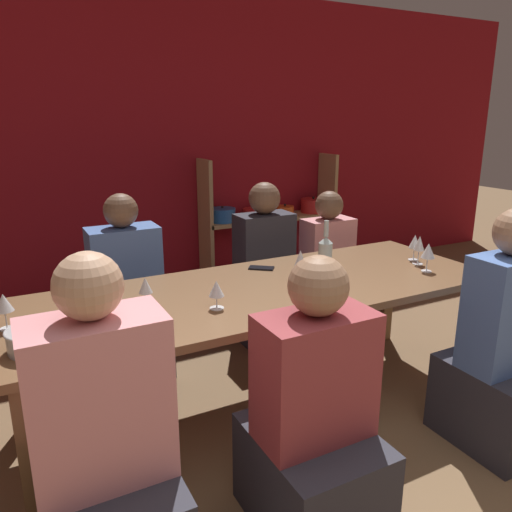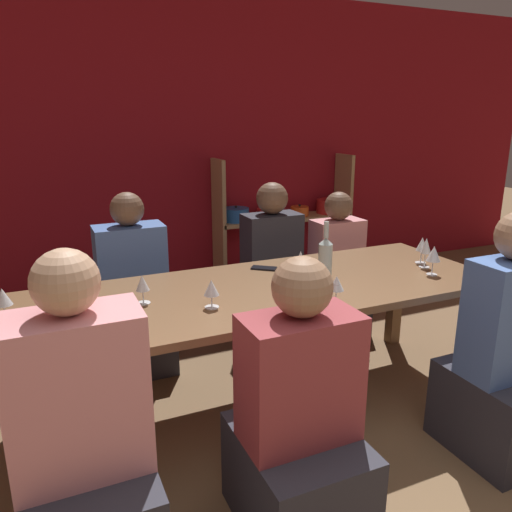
{
  "view_description": "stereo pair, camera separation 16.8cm",
  "coord_description": "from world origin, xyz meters",
  "px_view_note": "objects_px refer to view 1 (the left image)",
  "views": [
    {
      "loc": [
        -1.21,
        -0.61,
        1.64
      ],
      "look_at": [
        0.02,
        1.73,
        0.88
      ],
      "focal_mm": 35.0,
      "sensor_mm": 36.0,
      "label": 1
    },
    {
      "loc": [
        -1.05,
        -0.68,
        1.64
      ],
      "look_at": [
        0.02,
        1.73,
        0.88
      ],
      "focal_mm": 35.0,
      "sensor_mm": 36.0,
      "label": 2
    }
  ],
  "objects_px": {
    "wine_glass_red_e": "(216,290)",
    "person_far_b": "(128,308)",
    "dining_table": "(265,300)",
    "wine_glass_white_a": "(415,242)",
    "shelf_unit": "(274,234)",
    "wine_glass_red_b": "(4,304)",
    "wine_glass_red_c": "(300,259)",
    "cell_phone": "(261,268)",
    "wine_glass_red_a": "(89,272)",
    "wine_glass_red_h": "(145,287)",
    "person_near_c": "(108,485)",
    "person_far_c": "(264,283)",
    "mixing_bowl": "(37,337)",
    "wine_glass_red_d": "(419,244)",
    "wine_glass_red_f": "(99,322)",
    "wine_glass_red_g": "(428,252)",
    "person_far_a": "(326,279)",
    "wine_bottle_green": "(325,259)",
    "wine_glass_red_i": "(340,283)",
    "person_near_a": "(313,434)",
    "person_near_b": "(499,361)"
  },
  "relations": [
    {
      "from": "wine_glass_red_e",
      "to": "person_far_b",
      "type": "xyz_separation_m",
      "value": [
        -0.21,
        0.98,
        -0.41
      ]
    },
    {
      "from": "dining_table",
      "to": "wine_glass_white_a",
      "type": "height_order",
      "value": "wine_glass_white_a"
    },
    {
      "from": "shelf_unit",
      "to": "wine_glass_white_a",
      "type": "xyz_separation_m",
      "value": [
        -0.1,
        -1.99,
        0.38
      ]
    },
    {
      "from": "wine_glass_red_b",
      "to": "wine_glass_red_c",
      "type": "relative_size",
      "value": 0.89
    },
    {
      "from": "wine_glass_white_a",
      "to": "wine_glass_red_c",
      "type": "distance_m",
      "value": 0.88
    },
    {
      "from": "cell_phone",
      "to": "wine_glass_red_a",
      "type": "bearing_deg",
      "value": 176.75
    },
    {
      "from": "wine_glass_red_c",
      "to": "person_far_b",
      "type": "bearing_deg",
      "value": 132.94
    },
    {
      "from": "wine_glass_red_a",
      "to": "wine_glass_white_a",
      "type": "distance_m",
      "value": 1.97
    },
    {
      "from": "dining_table",
      "to": "wine_glass_red_h",
      "type": "bearing_deg",
      "value": 177.68
    },
    {
      "from": "person_near_c",
      "to": "person_far_c",
      "type": "distance_m",
      "value": 2.18
    },
    {
      "from": "mixing_bowl",
      "to": "wine_glass_red_d",
      "type": "distance_m",
      "value": 2.21
    },
    {
      "from": "wine_glass_red_f",
      "to": "cell_phone",
      "type": "relative_size",
      "value": 1.03
    },
    {
      "from": "wine_glass_red_e",
      "to": "cell_phone",
      "type": "bearing_deg",
      "value": 43.25
    },
    {
      "from": "person_far_b",
      "to": "person_near_c",
      "type": "relative_size",
      "value": 0.93
    },
    {
      "from": "dining_table",
      "to": "wine_glass_red_g",
      "type": "xyz_separation_m",
      "value": [
        0.99,
        -0.2,
        0.2
      ]
    },
    {
      "from": "wine_glass_red_h",
      "to": "person_far_c",
      "type": "relative_size",
      "value": 0.12
    },
    {
      "from": "wine_glass_red_h",
      "to": "wine_glass_red_g",
      "type": "bearing_deg",
      "value": -7.96
    },
    {
      "from": "wine_glass_red_b",
      "to": "person_far_a",
      "type": "height_order",
      "value": "person_far_a"
    },
    {
      "from": "shelf_unit",
      "to": "wine_glass_red_b",
      "type": "relative_size",
      "value": 8.62
    },
    {
      "from": "wine_glass_red_a",
      "to": "wine_glass_red_e",
      "type": "distance_m",
      "value": 0.72
    },
    {
      "from": "wine_bottle_green",
      "to": "wine_glass_red_b",
      "type": "relative_size",
      "value": 2.18
    },
    {
      "from": "shelf_unit",
      "to": "wine_glass_white_a",
      "type": "distance_m",
      "value": 2.03
    },
    {
      "from": "wine_glass_red_h",
      "to": "person_far_a",
      "type": "bearing_deg",
      "value": 24.72
    },
    {
      "from": "wine_glass_red_e",
      "to": "wine_glass_red_h",
      "type": "bearing_deg",
      "value": 146.83
    },
    {
      "from": "wine_bottle_green",
      "to": "person_far_a",
      "type": "height_order",
      "value": "wine_bottle_green"
    },
    {
      "from": "dining_table",
      "to": "cell_phone",
      "type": "relative_size",
      "value": 16.38
    },
    {
      "from": "wine_glass_red_c",
      "to": "wine_glass_red_h",
      "type": "height_order",
      "value": "wine_glass_red_c"
    },
    {
      "from": "wine_glass_red_b",
      "to": "wine_glass_red_h",
      "type": "distance_m",
      "value": 0.61
    },
    {
      "from": "wine_glass_red_i",
      "to": "person_far_c",
      "type": "distance_m",
      "value": 1.26
    },
    {
      "from": "wine_glass_white_a",
      "to": "wine_glass_red_f",
      "type": "distance_m",
      "value": 2.05
    },
    {
      "from": "person_far_a",
      "to": "wine_glass_red_c",
      "type": "bearing_deg",
      "value": 46.15
    },
    {
      "from": "wine_glass_red_a",
      "to": "person_near_c",
      "type": "bearing_deg",
      "value": -98.52
    },
    {
      "from": "wine_glass_red_b",
      "to": "person_far_c",
      "type": "xyz_separation_m",
      "value": [
        1.7,
        0.78,
        -0.42
      ]
    },
    {
      "from": "mixing_bowl",
      "to": "person_near_a",
      "type": "bearing_deg",
      "value": -33.34
    },
    {
      "from": "person_far_b",
      "to": "person_far_c",
      "type": "height_order",
      "value": "person_far_c"
    },
    {
      "from": "wine_glass_white_a",
      "to": "wine_glass_red_d",
      "type": "distance_m",
      "value": 0.09
    },
    {
      "from": "wine_bottle_green",
      "to": "wine_glass_red_c",
      "type": "relative_size",
      "value": 1.94
    },
    {
      "from": "wine_glass_red_h",
      "to": "person_far_c",
      "type": "bearing_deg",
      "value": 36.22
    },
    {
      "from": "wine_glass_red_g",
      "to": "dining_table",
      "type": "bearing_deg",
      "value": 168.45
    },
    {
      "from": "wine_glass_red_i",
      "to": "person_far_a",
      "type": "height_order",
      "value": "person_far_a"
    },
    {
      "from": "mixing_bowl",
      "to": "wine_glass_red_g",
      "type": "xyz_separation_m",
      "value": [
        2.14,
        0.03,
        0.07
      ]
    },
    {
      "from": "dining_table",
      "to": "wine_bottle_green",
      "type": "relative_size",
      "value": 7.41
    },
    {
      "from": "wine_glass_red_g",
      "to": "person_far_c",
      "type": "relative_size",
      "value": 0.15
    },
    {
      "from": "mixing_bowl",
      "to": "wine_glass_red_b",
      "type": "relative_size",
      "value": 1.47
    },
    {
      "from": "wine_glass_red_e",
      "to": "person_far_a",
      "type": "bearing_deg",
      "value": 35.22
    },
    {
      "from": "wine_glass_red_h",
      "to": "wine_glass_red_c",
      "type": "bearing_deg",
      "value": -2.7
    },
    {
      "from": "dining_table",
      "to": "cell_phone",
      "type": "bearing_deg",
      "value": 64.71
    },
    {
      "from": "person_near_b",
      "to": "person_near_c",
      "type": "bearing_deg",
      "value": 179.33
    },
    {
      "from": "wine_glass_red_d",
      "to": "person_near_a",
      "type": "distance_m",
      "value": 1.56
    },
    {
      "from": "wine_glass_red_c",
      "to": "wine_glass_red_i",
      "type": "distance_m",
      "value": 0.34
    }
  ]
}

